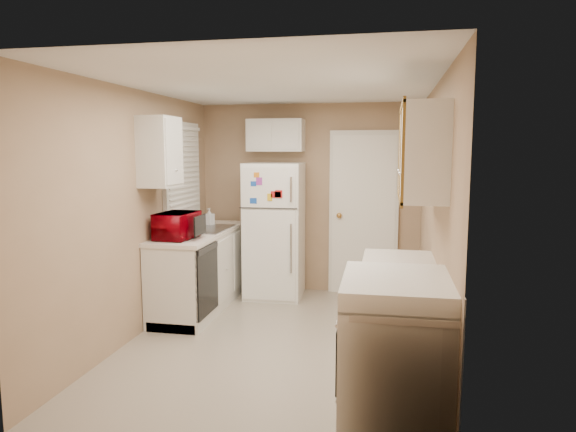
# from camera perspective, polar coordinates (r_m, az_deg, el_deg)

# --- Properties ---
(floor) EXTENTS (3.80, 3.80, 0.00)m
(floor) POSITION_cam_1_polar(r_m,az_deg,el_deg) (5.04, -1.13, -13.82)
(floor) COLOR #B5A895
(floor) RESTS_ON ground
(ceiling) EXTENTS (3.80, 3.80, 0.00)m
(ceiling) POSITION_cam_1_polar(r_m,az_deg,el_deg) (4.73, -1.20, 14.39)
(ceiling) COLOR white
(ceiling) RESTS_ON floor
(wall_left) EXTENTS (3.80, 3.80, 0.00)m
(wall_left) POSITION_cam_1_polar(r_m,az_deg,el_deg) (5.22, -16.37, 0.23)
(wall_left) COLOR tan
(wall_left) RESTS_ON floor
(wall_right) EXTENTS (3.80, 3.80, 0.00)m
(wall_right) POSITION_cam_1_polar(r_m,az_deg,el_deg) (4.65, 15.95, -0.59)
(wall_right) COLOR tan
(wall_right) RESTS_ON floor
(wall_back) EXTENTS (2.80, 2.80, 0.00)m
(wall_back) POSITION_cam_1_polar(r_m,az_deg,el_deg) (6.60, 2.35, 1.96)
(wall_back) COLOR tan
(wall_back) RESTS_ON floor
(wall_front) EXTENTS (2.80, 2.80, 0.00)m
(wall_front) POSITION_cam_1_polar(r_m,az_deg,el_deg) (2.94, -9.09, -4.93)
(wall_front) COLOR tan
(wall_front) RESTS_ON floor
(left_counter) EXTENTS (0.60, 1.80, 0.90)m
(left_counter) POSITION_cam_1_polar(r_m,az_deg,el_deg) (6.04, -9.61, -5.86)
(left_counter) COLOR silver
(left_counter) RESTS_ON floor
(dishwasher) EXTENTS (0.03, 0.58, 0.72)m
(dishwasher) POSITION_cam_1_polar(r_m,az_deg,el_deg) (5.38, -8.98, -7.04)
(dishwasher) COLOR black
(dishwasher) RESTS_ON floor
(sink) EXTENTS (0.54, 0.74, 0.16)m
(sink) POSITION_cam_1_polar(r_m,az_deg,el_deg) (6.10, -9.19, -1.80)
(sink) COLOR gray
(sink) RESTS_ON left_counter
(microwave) EXTENTS (0.51, 0.30, 0.33)m
(microwave) POSITION_cam_1_polar(r_m,az_deg,el_deg) (5.46, -12.21, -0.92)
(microwave) COLOR #89000A
(microwave) RESTS_ON left_counter
(soap_bottle) EXTENTS (0.12, 0.12, 0.21)m
(soap_bottle) POSITION_cam_1_polar(r_m,az_deg,el_deg) (6.36, -8.73, -0.13)
(soap_bottle) COLOR silver
(soap_bottle) RESTS_ON left_counter
(window_blinds) EXTENTS (0.10, 0.98, 1.08)m
(window_blinds) POSITION_cam_1_polar(r_m,az_deg,el_deg) (6.12, -11.63, 5.15)
(window_blinds) COLOR silver
(window_blinds) RESTS_ON wall_left
(upper_cabinet_left) EXTENTS (0.30, 0.45, 0.70)m
(upper_cabinet_left) POSITION_cam_1_polar(r_m,az_deg,el_deg) (5.31, -14.06, 6.92)
(upper_cabinet_left) COLOR silver
(upper_cabinet_left) RESTS_ON wall_left
(refrigerator) EXTENTS (0.71, 0.69, 1.66)m
(refrigerator) POSITION_cam_1_polar(r_m,az_deg,el_deg) (6.35, -1.49, -1.61)
(refrigerator) COLOR white
(refrigerator) RESTS_ON floor
(cabinet_over_fridge) EXTENTS (0.70, 0.30, 0.40)m
(cabinet_over_fridge) POSITION_cam_1_polar(r_m,az_deg,el_deg) (6.50, -1.35, 8.95)
(cabinet_over_fridge) COLOR silver
(cabinet_over_fridge) RESTS_ON wall_back
(interior_door) EXTENTS (0.86, 0.06, 2.08)m
(interior_door) POSITION_cam_1_polar(r_m,az_deg,el_deg) (6.51, 8.39, 0.22)
(interior_door) COLOR white
(interior_door) RESTS_ON floor
(right_counter) EXTENTS (0.60, 2.00, 0.90)m
(right_counter) POSITION_cam_1_polar(r_m,az_deg,el_deg) (4.03, 12.16, -12.68)
(right_counter) COLOR silver
(right_counter) RESTS_ON floor
(stove) EXTENTS (0.70, 0.86, 1.03)m
(stove) POSITION_cam_1_polar(r_m,az_deg,el_deg) (3.48, 11.91, -14.82)
(stove) COLOR white
(stove) RESTS_ON floor
(upper_cabinet_right) EXTENTS (0.30, 1.20, 0.70)m
(upper_cabinet_right) POSITION_cam_1_polar(r_m,az_deg,el_deg) (4.10, 14.72, 6.84)
(upper_cabinet_right) COLOR silver
(upper_cabinet_right) RESTS_ON wall_right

